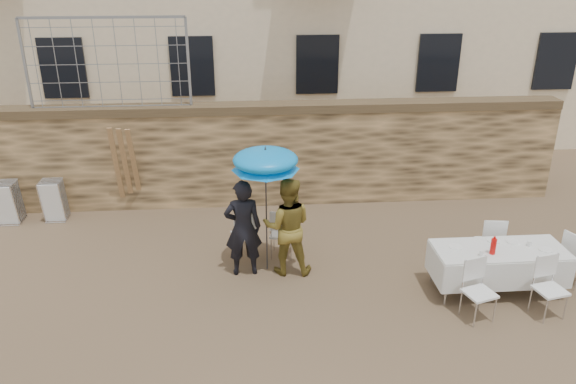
{
  "coord_description": "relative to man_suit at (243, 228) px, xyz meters",
  "views": [
    {
      "loc": [
        -0.27,
        -6.54,
        5.12
      ],
      "look_at": [
        0.4,
        2.2,
        1.4
      ],
      "focal_mm": 35.0,
      "sensor_mm": 36.0,
      "label": 1
    }
  ],
  "objects": [
    {
      "name": "ground",
      "position": [
        0.38,
        -1.96,
        -0.87
      ],
      "size": [
        80.0,
        80.0,
        0.0
      ],
      "primitive_type": "plane",
      "color": "brown",
      "rests_on": "ground"
    },
    {
      "name": "stone_wall",
      "position": [
        0.38,
        3.04,
        0.23
      ],
      "size": [
        13.0,
        0.5,
        2.2
      ],
      "primitive_type": "cube",
      "color": "olive",
      "rests_on": "ground"
    },
    {
      "name": "chain_link_fence",
      "position": [
        -2.62,
        3.04,
        2.23
      ],
      "size": [
        3.2,
        0.06,
        1.8
      ],
      "primitive_type": null,
      "color": "gray",
      "rests_on": "stone_wall"
    },
    {
      "name": "man_suit",
      "position": [
        0.0,
        0.0,
        0.0
      ],
      "size": [
        0.66,
        0.46,
        1.73
      ],
      "primitive_type": "imported",
      "rotation": [
        0.0,
        0.0,
        3.21
      ],
      "color": "black",
      "rests_on": "ground"
    },
    {
      "name": "woman_dress",
      "position": [
        0.75,
        0.0,
        0.0
      ],
      "size": [
        0.91,
        0.74,
        1.74
      ],
      "primitive_type": "imported",
      "rotation": [
        0.0,
        0.0,
        3.05
      ],
      "color": "#AA8E34",
      "rests_on": "ground"
    },
    {
      "name": "umbrella",
      "position": [
        0.4,
        0.1,
        1.11
      ],
      "size": [
        1.12,
        1.12,
        2.09
      ],
      "color": "#3F3F44",
      "rests_on": "ground"
    },
    {
      "name": "couple_chair_left",
      "position": [
        0.0,
        0.55,
        -0.39
      ],
      "size": [
        0.56,
        0.56,
        0.96
      ],
      "primitive_type": null,
      "rotation": [
        0.0,
        0.0,
        3.33
      ],
      "color": "white",
      "rests_on": "ground"
    },
    {
      "name": "couple_chair_right",
      "position": [
        0.7,
        0.55,
        -0.39
      ],
      "size": [
        0.57,
        0.57,
        0.96
      ],
      "primitive_type": null,
      "rotation": [
        0.0,
        0.0,
        2.94
      ],
      "color": "white",
      "rests_on": "ground"
    },
    {
      "name": "banquet_table",
      "position": [
        4.11,
        -0.87,
        -0.14
      ],
      "size": [
        2.1,
        0.85,
        0.78
      ],
      "color": "silver",
      "rests_on": "ground"
    },
    {
      "name": "soda_bottle",
      "position": [
        3.91,
        -1.02,
        0.04
      ],
      "size": [
        0.09,
        0.09,
        0.26
      ],
      "primitive_type": "cylinder",
      "color": "red",
      "rests_on": "banquet_table"
    },
    {
      "name": "table_chair_front_left",
      "position": [
        3.51,
        -1.62,
        -0.39
      ],
      "size": [
        0.6,
        0.6,
        0.96
      ],
      "primitive_type": null,
      "rotation": [
        0.0,
        0.0,
        0.3
      ],
      "color": "white",
      "rests_on": "ground"
    },
    {
      "name": "table_chair_front_right",
      "position": [
        4.61,
        -1.62,
        -0.39
      ],
      "size": [
        0.57,
        0.57,
        0.96
      ],
      "primitive_type": null,
      "rotation": [
        0.0,
        0.0,
        0.22
      ],
      "color": "white",
      "rests_on": "ground"
    },
    {
      "name": "table_chair_back",
      "position": [
        4.31,
        -0.07,
        -0.39
      ],
      "size": [
        0.54,
        0.54,
        0.96
      ],
      "primitive_type": null,
      "rotation": [
        0.0,
        0.0,
        3.02
      ],
      "color": "white",
      "rests_on": "ground"
    },
    {
      "name": "chair_stack_left",
      "position": [
        -4.79,
        2.56,
        -0.41
      ],
      "size": [
        0.46,
        0.55,
        0.92
      ],
      "primitive_type": null,
      "color": "white",
      "rests_on": "ground"
    },
    {
      "name": "chair_stack_right",
      "position": [
        -3.89,
        2.56,
        -0.41
      ],
      "size": [
        0.46,
        0.47,
        0.92
      ],
      "primitive_type": null,
      "color": "white",
      "rests_on": "ground"
    },
    {
      "name": "wood_planks",
      "position": [
        -2.29,
        2.63,
        0.13
      ],
      "size": [
        0.7,
        0.2,
        2.0
      ],
      "primitive_type": null,
      "color": "#A37749",
      "rests_on": "ground"
    }
  ]
}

